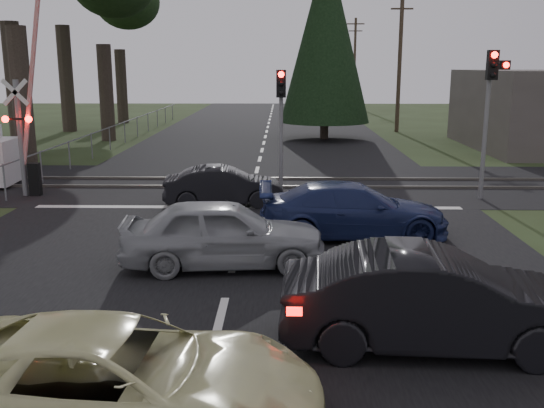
{
  "coord_description": "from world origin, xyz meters",
  "views": [
    {
      "loc": [
        1.06,
        -9.78,
        4.24
      ],
      "look_at": [
        0.83,
        3.03,
        1.3
      ],
      "focal_mm": 40.0,
      "sensor_mm": 36.0,
      "label": 1
    }
  ],
  "objects_px": {
    "blue_sedan": "(353,211)",
    "dark_car_far": "(224,186)",
    "crossing_signal": "(27,134)",
    "traffic_signal_right": "(491,96)",
    "cream_coupe": "(116,382)",
    "utility_pole_far": "(355,61)",
    "utility_pole_mid": "(400,58)",
    "silver_car": "(223,233)",
    "dark_hatchback": "(434,300)",
    "traffic_signal_center": "(281,109)"
  },
  "relations": [
    {
      "from": "blue_sedan",
      "to": "dark_car_far",
      "type": "bearing_deg",
      "value": 44.0
    },
    {
      "from": "dark_car_far",
      "to": "crossing_signal",
      "type": "bearing_deg",
      "value": 73.81
    },
    {
      "from": "dark_car_far",
      "to": "traffic_signal_right",
      "type": "bearing_deg",
      "value": -88.34
    },
    {
      "from": "cream_coupe",
      "to": "utility_pole_far",
      "type": "bearing_deg",
      "value": -5.7
    },
    {
      "from": "utility_pole_far",
      "to": "blue_sedan",
      "type": "relative_size",
      "value": 1.91
    },
    {
      "from": "utility_pole_mid",
      "to": "cream_coupe",
      "type": "distance_m",
      "value": 34.98
    },
    {
      "from": "utility_pole_far",
      "to": "silver_car",
      "type": "distance_m",
      "value": 53.22
    },
    {
      "from": "utility_pole_mid",
      "to": "dark_hatchback",
      "type": "height_order",
      "value": "utility_pole_mid"
    },
    {
      "from": "dark_hatchback",
      "to": "utility_pole_mid",
      "type": "bearing_deg",
      "value": -6.06
    },
    {
      "from": "cream_coupe",
      "to": "dark_car_far",
      "type": "bearing_deg",
      "value": 2.89
    },
    {
      "from": "cream_coupe",
      "to": "silver_car",
      "type": "bearing_deg",
      "value": -2.75
    },
    {
      "from": "dark_hatchback",
      "to": "dark_car_far",
      "type": "bearing_deg",
      "value": 26.46
    },
    {
      "from": "traffic_signal_right",
      "to": "cream_coupe",
      "type": "xyz_separation_m",
      "value": [
        -8.4,
        -12.94,
        -2.64
      ]
    },
    {
      "from": "utility_pole_far",
      "to": "cream_coupe",
      "type": "distance_m",
      "value": 59.35
    },
    {
      "from": "silver_car",
      "to": "traffic_signal_center",
      "type": "bearing_deg",
      "value": -13.3
    },
    {
      "from": "crossing_signal",
      "to": "dark_car_far",
      "type": "bearing_deg",
      "value": -11.16
    },
    {
      "from": "traffic_signal_right",
      "to": "dark_hatchback",
      "type": "xyz_separation_m",
      "value": [
        -4.18,
        -10.6,
        -2.55
      ]
    },
    {
      "from": "utility_pole_mid",
      "to": "cream_coupe",
      "type": "bearing_deg",
      "value": -105.62
    },
    {
      "from": "traffic_signal_center",
      "to": "dark_car_far",
      "type": "distance_m",
      "value": 3.56
    },
    {
      "from": "traffic_signal_right",
      "to": "utility_pole_mid",
      "type": "distance_m",
      "value": 20.6
    },
    {
      "from": "traffic_signal_right",
      "to": "utility_pole_mid",
      "type": "relative_size",
      "value": 0.52
    },
    {
      "from": "utility_pole_mid",
      "to": "utility_pole_far",
      "type": "relative_size",
      "value": 1.0
    },
    {
      "from": "utility_pole_far",
      "to": "dark_car_far",
      "type": "height_order",
      "value": "utility_pole_far"
    },
    {
      "from": "cream_coupe",
      "to": "silver_car",
      "type": "distance_m",
      "value": 6.15
    },
    {
      "from": "traffic_signal_right",
      "to": "cream_coupe",
      "type": "bearing_deg",
      "value": -123.01
    },
    {
      "from": "traffic_signal_right",
      "to": "blue_sedan",
      "type": "xyz_separation_m",
      "value": [
        -4.71,
        -4.46,
        -2.63
      ]
    },
    {
      "from": "cream_coupe",
      "to": "silver_car",
      "type": "xyz_separation_m",
      "value": [
        0.66,
        6.11,
        0.07
      ]
    },
    {
      "from": "utility_pole_mid",
      "to": "cream_coupe",
      "type": "xyz_separation_m",
      "value": [
        -9.36,
        -33.46,
        -4.05
      ]
    },
    {
      "from": "traffic_signal_center",
      "to": "blue_sedan",
      "type": "xyz_separation_m",
      "value": [
        1.84,
        -5.66,
        -2.12
      ]
    },
    {
      "from": "traffic_signal_center",
      "to": "utility_pole_far",
      "type": "relative_size",
      "value": 0.46
    },
    {
      "from": "crossing_signal",
      "to": "dark_hatchback",
      "type": "distance_m",
      "value": 15.29
    },
    {
      "from": "dark_hatchback",
      "to": "dark_car_far",
      "type": "relative_size",
      "value": 1.27
    },
    {
      "from": "silver_car",
      "to": "blue_sedan",
      "type": "xyz_separation_m",
      "value": [
        3.04,
        2.37,
        -0.05
      ]
    },
    {
      "from": "utility_pole_far",
      "to": "dark_car_far",
      "type": "distance_m",
      "value": 47.59
    },
    {
      "from": "crossing_signal",
      "to": "traffic_signal_right",
      "type": "height_order",
      "value": "crossing_signal"
    },
    {
      "from": "silver_car",
      "to": "traffic_signal_right",
      "type": "bearing_deg",
      "value": -53.41
    },
    {
      "from": "traffic_signal_center",
      "to": "dark_car_far",
      "type": "bearing_deg",
      "value": -128.82
    },
    {
      "from": "traffic_signal_right",
      "to": "utility_pole_far",
      "type": "height_order",
      "value": "utility_pole_far"
    },
    {
      "from": "traffic_signal_right",
      "to": "utility_pole_far",
      "type": "xyz_separation_m",
      "value": [
        0.95,
        45.53,
        1.41
      ]
    },
    {
      "from": "silver_car",
      "to": "blue_sedan",
      "type": "relative_size",
      "value": 0.92
    },
    {
      "from": "utility_pole_far",
      "to": "utility_pole_mid",
      "type": "bearing_deg",
      "value": -90.0
    },
    {
      "from": "cream_coupe",
      "to": "dark_hatchback",
      "type": "height_order",
      "value": "dark_hatchback"
    },
    {
      "from": "utility_pole_mid",
      "to": "dark_car_far",
      "type": "relative_size",
      "value": 2.47
    },
    {
      "from": "utility_pole_mid",
      "to": "silver_car",
      "type": "distance_m",
      "value": 28.98
    },
    {
      "from": "traffic_signal_right",
      "to": "utility_pole_mid",
      "type": "xyz_separation_m",
      "value": [
        0.95,
        20.53,
        1.41
      ]
    },
    {
      "from": "utility_pole_far",
      "to": "traffic_signal_center",
      "type": "bearing_deg",
      "value": -99.6
    },
    {
      "from": "blue_sedan",
      "to": "utility_pole_mid",
      "type": "bearing_deg",
      "value": -14.63
    },
    {
      "from": "cream_coupe",
      "to": "blue_sedan",
      "type": "bearing_deg",
      "value": -20.15
    },
    {
      "from": "traffic_signal_right",
      "to": "blue_sedan",
      "type": "distance_m",
      "value": 7.0
    },
    {
      "from": "crossing_signal",
      "to": "dark_car_far",
      "type": "height_order",
      "value": "crossing_signal"
    }
  ]
}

